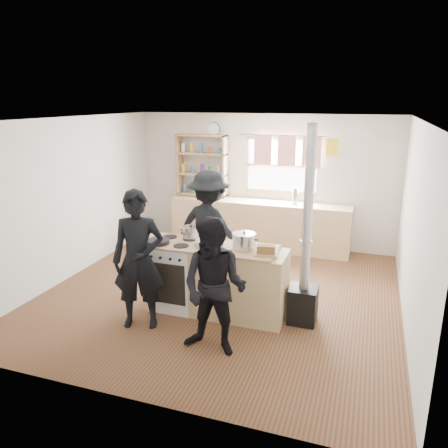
{
  "coord_description": "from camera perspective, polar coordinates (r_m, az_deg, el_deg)",
  "views": [
    {
      "loc": [
        1.94,
        -5.57,
        2.76
      ],
      "look_at": [
        0.08,
        -0.1,
        1.1
      ],
      "focal_mm": 35.0,
      "sensor_mm": 36.0,
      "label": 1
    }
  ],
  "objects": [
    {
      "name": "cooking_island",
      "position": [
        5.8,
        -0.87,
        -7.25
      ],
      "size": [
        1.97,
        0.64,
        0.93
      ],
      "color": "white",
      "rests_on": "ground"
    },
    {
      "name": "person_far",
      "position": [
        6.59,
        -1.91,
        -0.56
      ],
      "size": [
        1.25,
        0.88,
        1.76
      ],
      "primitive_type": "imported",
      "rotation": [
        0.0,
        0.0,
        2.93
      ],
      "color": "black",
      "rests_on": "ground"
    },
    {
      "name": "stockpot_counter",
      "position": [
        5.52,
        2.63,
        -2.22
      ],
      "size": [
        0.3,
        0.3,
        0.22
      ],
      "color": "silver",
      "rests_on": "cooking_island"
    },
    {
      "name": "thermos",
      "position": [
        8.08,
        9.27,
        3.52
      ],
      "size": [
        0.1,
        0.1,
        0.27
      ],
      "primitive_type": "cylinder",
      "color": "silver",
      "rests_on": "back_counter"
    },
    {
      "name": "skillet_greens",
      "position": [
        5.79,
        -8.62,
        -2.27
      ],
      "size": [
        0.41,
        0.41,
        0.05
      ],
      "color": "black",
      "rests_on": "cooking_island"
    },
    {
      "name": "stockpot_stove",
      "position": [
        5.94,
        -4.33,
        -1.09
      ],
      "size": [
        0.23,
        0.23,
        0.19
      ],
      "color": "#B6B6B8",
      "rests_on": "cooking_island"
    },
    {
      "name": "ground",
      "position": [
        6.51,
        -0.42,
        -9.08
      ],
      "size": [
        5.0,
        5.0,
        0.01
      ],
      "primitive_type": "cube",
      "color": "brown",
      "rests_on": "ground"
    },
    {
      "name": "person_near_right",
      "position": [
        4.81,
        -1.27,
        -8.3
      ],
      "size": [
        0.8,
        0.65,
        1.56
      ],
      "primitive_type": "imported",
      "rotation": [
        0.0,
        0.0,
        -0.08
      ],
      "color": "black",
      "rests_on": "ground"
    },
    {
      "name": "person_near_left",
      "position": [
        5.43,
        -11.11,
        -4.67
      ],
      "size": [
        0.73,
        0.59,
        1.74
      ],
      "primitive_type": "imported",
      "rotation": [
        0.0,
        0.0,
        0.31
      ],
      "color": "black",
      "rests_on": "ground"
    },
    {
      "name": "flue_heater",
      "position": [
        5.57,
        10.46,
        -6.44
      ],
      "size": [
        0.35,
        0.35,
        2.5
      ],
      "color": "black",
      "rests_on": "ground"
    },
    {
      "name": "roast_tray",
      "position": [
        5.65,
        -1.89,
        -2.46
      ],
      "size": [
        0.42,
        0.34,
        0.07
      ],
      "color": "silver",
      "rests_on": "cooking_island"
    },
    {
      "name": "back_counter",
      "position": [
        8.35,
        4.57,
        -0.06
      ],
      "size": [
        3.4,
        0.55,
        0.9
      ],
      "primitive_type": "cube",
      "color": "#D6B181",
      "rests_on": "ground"
    },
    {
      "name": "bread_board",
      "position": [
        5.34,
        5.5,
        -3.5
      ],
      "size": [
        0.31,
        0.24,
        0.12
      ],
      "color": "tan",
      "rests_on": "cooking_island"
    },
    {
      "name": "shelving_unit",
      "position": [
        8.6,
        -2.91,
        7.69
      ],
      "size": [
        1.0,
        0.28,
        1.2
      ],
      "color": "tan",
      "rests_on": "back_counter"
    }
  ]
}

